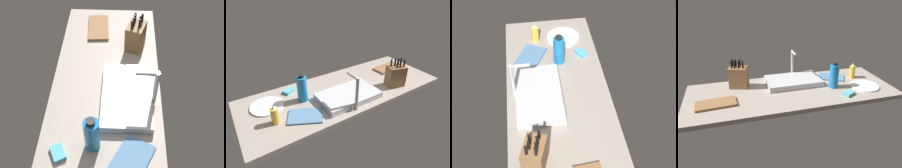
# 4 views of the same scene
# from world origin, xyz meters

# --- Properties ---
(countertop_slab) EXTENTS (1.70, 0.65, 0.04)m
(countertop_slab) POSITION_xyz_m (0.00, 0.00, 0.02)
(countertop_slab) COLOR gray
(countertop_slab) RESTS_ON ground
(sink_basin) EXTENTS (0.47, 0.28, 0.05)m
(sink_basin) POSITION_xyz_m (0.05, 0.12, 0.06)
(sink_basin) COLOR #B7BABF
(sink_basin) RESTS_ON countertop_slab
(faucet) EXTENTS (0.06, 0.12, 0.26)m
(faucet) POSITION_xyz_m (0.08, 0.26, 0.18)
(faucet) COLOR #B7BABF
(faucet) RESTS_ON countertop_slab
(knife_block) EXTENTS (0.17, 0.15, 0.24)m
(knife_block) POSITION_xyz_m (-0.42, 0.18, 0.13)
(knife_block) COLOR brown
(knife_block) RESTS_ON countertop_slab
(cutting_board) EXTENTS (0.30, 0.17, 0.02)m
(cutting_board) POSITION_xyz_m (-0.61, -0.09, 0.04)
(cutting_board) COLOR brown
(cutting_board) RESTS_ON countertop_slab
(soap_bottle) EXTENTS (0.05, 0.05, 0.14)m
(soap_bottle) POSITION_xyz_m (0.61, 0.10, 0.10)
(soap_bottle) COLOR gold
(soap_bottle) RESTS_ON countertop_slab
(water_bottle) EXTENTS (0.08, 0.08, 0.22)m
(water_bottle) POSITION_xyz_m (0.35, -0.04, 0.14)
(water_bottle) COLOR #1970B7
(water_bottle) RESTS_ON countertop_slab
(dinner_plate) EXTENTS (0.24, 0.24, 0.01)m
(dinner_plate) POSITION_xyz_m (0.62, -0.11, 0.04)
(dinner_plate) COLOR white
(dinner_plate) RESTS_ON countertop_slab
(dish_towel) EXTENTS (0.28, 0.25, 0.01)m
(dish_towel) POSITION_xyz_m (0.42, 0.15, 0.04)
(dish_towel) COLOR teal
(dish_towel) RESTS_ON countertop_slab
(dish_sponge) EXTENTS (0.11, 0.10, 0.02)m
(dish_sponge) POSITION_xyz_m (0.41, -0.21, 0.05)
(dish_sponge) COLOR #4CA3BC
(dish_sponge) RESTS_ON countertop_slab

